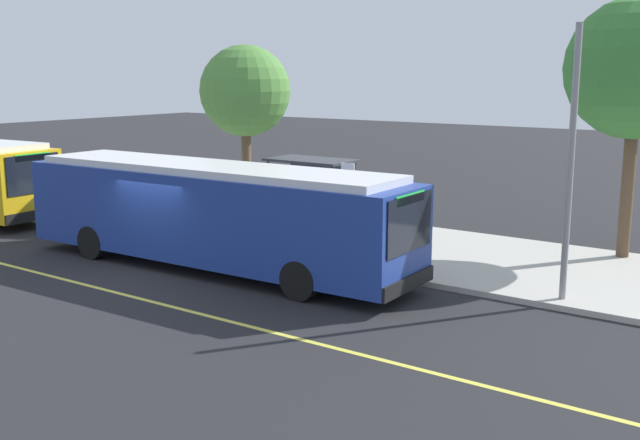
% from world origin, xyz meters
% --- Properties ---
extents(ground_plane, '(120.00, 120.00, 0.00)m').
position_xyz_m(ground_plane, '(0.00, 0.00, 0.00)').
color(ground_plane, '#232326').
extents(sidewalk_curb, '(44.00, 6.40, 0.15)m').
position_xyz_m(sidewalk_curb, '(0.00, 6.00, 0.07)').
color(sidewalk_curb, '#B7B2A8').
rests_on(sidewalk_curb, ground_plane).
extents(lane_stripe_center, '(36.00, 0.14, 0.01)m').
position_xyz_m(lane_stripe_center, '(0.00, -2.20, 0.00)').
color(lane_stripe_center, '#E0D64C').
rests_on(lane_stripe_center, ground_plane).
extents(transit_bus_main, '(12.49, 2.97, 2.95)m').
position_xyz_m(transit_bus_main, '(1.07, 1.01, 1.62)').
color(transit_bus_main, navy).
rests_on(transit_bus_main, ground_plane).
extents(bus_shelter, '(2.90, 1.60, 2.48)m').
position_xyz_m(bus_shelter, '(0.65, 6.16, 1.92)').
color(bus_shelter, '#333338').
rests_on(bus_shelter, sidewalk_curb).
extents(waiting_bench, '(1.60, 0.48, 0.95)m').
position_xyz_m(waiting_bench, '(0.94, 6.12, 0.63)').
color(waiting_bench, brown).
rests_on(waiting_bench, sidewalk_curb).
extents(route_sign_post, '(0.44, 0.08, 2.80)m').
position_xyz_m(route_sign_post, '(3.84, 3.69, 1.96)').
color(route_sign_post, '#333338').
rests_on(route_sign_post, sidewalk_curb).
extents(pedestrian_commuter, '(0.24, 0.40, 1.69)m').
position_xyz_m(pedestrian_commuter, '(2.81, 4.05, 1.12)').
color(pedestrian_commuter, '#282D47').
rests_on(pedestrian_commuter, sidewalk_curb).
extents(street_tree_near_shelter, '(3.40, 3.40, 6.31)m').
position_xyz_m(street_tree_near_shelter, '(-3.34, 7.54, 4.73)').
color(street_tree_near_shelter, brown).
rests_on(street_tree_near_shelter, sidewalk_curb).
extents(street_tree_upstreet, '(3.99, 3.99, 7.41)m').
position_xyz_m(street_tree_upstreet, '(10.26, 8.57, 5.54)').
color(street_tree_upstreet, brown).
rests_on(street_tree_upstreet, sidewalk_curb).
extents(utility_pole, '(0.16, 0.16, 6.40)m').
position_xyz_m(utility_pole, '(10.21, 3.36, 3.35)').
color(utility_pole, gray).
rests_on(utility_pole, sidewalk_curb).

